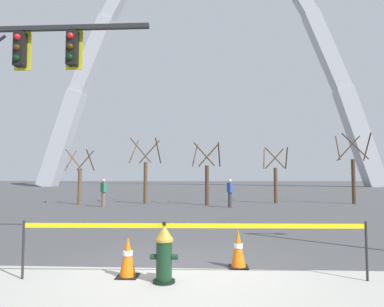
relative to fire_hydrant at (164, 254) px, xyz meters
The scene contains 13 objects.
ground_plane 0.88m from the fire_hydrant, 73.74° to the left, with size 240.00×240.00×0.00m, color #474749.
fire_hydrant is the anchor object (origin of this frame).
caution_tape_barrier 0.54m from the fire_hydrant, 19.11° to the left, with size 5.81×0.24×0.98m.
traffic_cone_by_hydrant 0.73m from the fire_hydrant, 158.44° to the left, with size 0.36×0.36×0.73m.
traffic_cone_mid_sidewalk 1.63m from the fire_hydrant, 37.62° to the left, with size 0.36×0.36×0.73m.
monument_arch 57.06m from the fire_hydrant, 89.77° to the left, with size 58.65×2.79×50.61m.
tree_far_left 17.10m from the fire_hydrant, 115.72° to the left, with size 1.59×1.60×3.42m.
tree_left_mid 16.70m from the fire_hydrant, 101.94° to the left, with size 1.93×1.94×4.18m.
tree_center_left 15.42m from the fire_hydrant, 88.02° to the left, with size 1.75×1.76×3.79m.
tree_center_right 17.74m from the fire_hydrant, 73.65° to the left, with size 1.68×1.69×3.62m.
tree_right_mid 19.44m from the fire_hydrant, 59.53° to the left, with size 2.05×2.06×4.45m.
pedestrian_walking_left 13.89m from the fire_hydrant, 82.37° to the left, with size 0.35×0.39×1.59m.
pedestrian_standing_center 14.77m from the fire_hydrant, 111.35° to the left, with size 0.39×0.37×1.59m.
Camera 1 is at (0.56, -6.41, 1.74)m, focal length 32.13 mm.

